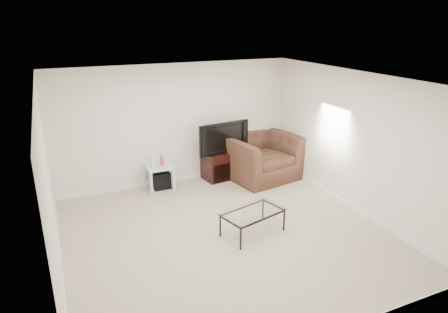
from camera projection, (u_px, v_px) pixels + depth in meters
name	position (u px, v px, depth m)	size (l,w,h in m)	color
floor	(226.00, 235.00, 6.48)	(5.00, 5.00, 0.00)	tan
ceiling	(226.00, 80.00, 5.66)	(5.00, 5.00, 0.00)	white
wall_back	(176.00, 125.00, 8.22)	(5.00, 0.02, 2.50)	silver
wall_left	(49.00, 190.00, 5.11)	(0.02, 5.00, 2.50)	silver
wall_right	(355.00, 143.00, 7.03)	(0.02, 5.00, 2.50)	silver
plate_back	(107.00, 132.00, 7.67)	(0.12, 0.02, 0.12)	white
plate_right_switch	(302.00, 122.00, 8.40)	(0.02, 0.09, 0.13)	white
plate_right_outlet	(308.00, 169.00, 8.46)	(0.02, 0.08, 0.12)	white
tv_stand	(221.00, 165.00, 8.69)	(0.74, 0.51, 0.62)	black
dvd_player	(222.00, 156.00, 8.59)	(0.45, 0.32, 0.06)	black
television	(221.00, 137.00, 8.45)	(1.09, 0.22, 0.67)	black
side_table	(160.00, 177.00, 8.18)	(0.52, 0.52, 0.50)	silver
subwoofer	(161.00, 180.00, 8.24)	(0.34, 0.34, 0.34)	black
game_console	(153.00, 161.00, 8.00)	(0.05, 0.17, 0.23)	white
game_case	(162.00, 161.00, 8.08)	(0.05, 0.15, 0.20)	#CC4C4C
recliner	(262.00, 150.00, 8.62)	(1.45, 0.94, 1.26)	#48301E
coffee_table	(253.00, 222.00, 6.47)	(1.01, 0.57, 0.40)	black
remote	(246.00, 210.00, 6.44)	(0.16, 0.04, 0.02)	#B2B2B7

